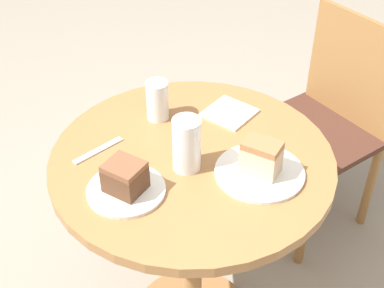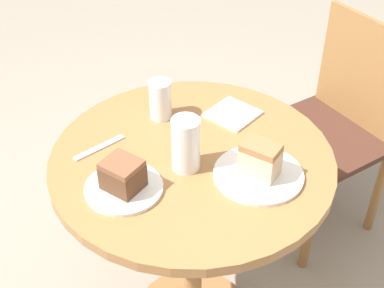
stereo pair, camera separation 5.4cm
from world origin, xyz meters
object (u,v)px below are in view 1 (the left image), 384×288
at_px(cake_slice_far, 126,178).
at_px(glass_water, 187,147).
at_px(chair, 323,122).
at_px(glass_lemonade, 158,103).
at_px(plate_far, 127,191).
at_px(cake_slice_near, 261,157).
at_px(plate_near, 259,172).

relative_size(cake_slice_far, glass_water, 0.74).
height_order(chair, glass_lemonade, glass_lemonade).
height_order(plate_far, cake_slice_near, cake_slice_near).
bearing_deg(glass_water, plate_far, -97.00).
relative_size(plate_near, glass_lemonade, 1.96).
xyz_separation_m(plate_far, cake_slice_near, (0.17, 0.30, 0.05)).
bearing_deg(cake_slice_near, glass_lemonade, -173.76).
relative_size(plate_near, glass_water, 1.56).
bearing_deg(glass_lemonade, chair, 82.19).
distance_m(chair, cake_slice_near, 0.82).
relative_size(cake_slice_near, glass_water, 0.75).
bearing_deg(chair, plate_far, -78.35).
height_order(chair, plate_far, chair).
bearing_deg(glass_lemonade, plate_near, 6.24).
relative_size(chair, plate_far, 4.37).
bearing_deg(cake_slice_near, chair, 111.77).
bearing_deg(cake_slice_near, glass_water, -139.34).
relative_size(chair, glass_lemonade, 7.25).
distance_m(chair, plate_far, 1.04).
distance_m(chair, cake_slice_far, 1.06).
xyz_separation_m(plate_near, cake_slice_near, (0.00, 0.00, 0.05)).
relative_size(cake_slice_near, glass_lemonade, 0.95).
relative_size(cake_slice_far, glass_lemonade, 0.93).
distance_m(cake_slice_near, glass_water, 0.19).
bearing_deg(glass_water, cake_slice_near, 40.66).
bearing_deg(chair, plate_near, -62.81).
distance_m(chair, glass_water, 0.90).
bearing_deg(plate_far, cake_slice_far, 105.71).
xyz_separation_m(plate_far, glass_water, (0.02, 0.18, 0.06)).
distance_m(glass_lemonade, glass_water, 0.24).
xyz_separation_m(chair, cake_slice_far, (0.11, -0.99, 0.35)).
relative_size(cake_slice_near, cake_slice_far, 1.01).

